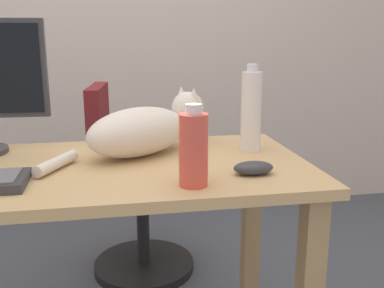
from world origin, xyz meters
TOP-DOWN VIEW (x-y plane):
  - back_wall at (0.00, 1.52)m, footprint 6.00×0.04m
  - desk at (0.00, 0.00)m, footprint 1.31×0.63m
  - office_chair at (0.16, 0.74)m, footprint 0.48×0.48m
  - cat at (0.19, 0.11)m, footprint 0.52×0.38m
  - computer_mouse at (0.46, -0.16)m, footprint 0.11×0.06m
  - water_bottle at (0.28, -0.22)m, footprint 0.07×0.07m
  - spray_bottle at (0.53, 0.09)m, footprint 0.07×0.07m

SIDE VIEW (x-z plane):
  - office_chair at x=0.16m, z-range -0.07..0.84m
  - desk at x=0.00m, z-range 0.25..1.00m
  - computer_mouse at x=0.46m, z-range 0.75..0.79m
  - cat at x=0.19m, z-range 0.74..0.93m
  - water_bottle at x=0.28m, z-range 0.75..0.95m
  - spray_bottle at x=0.53m, z-range 0.74..1.02m
  - back_wall at x=0.00m, z-range 0.00..2.60m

